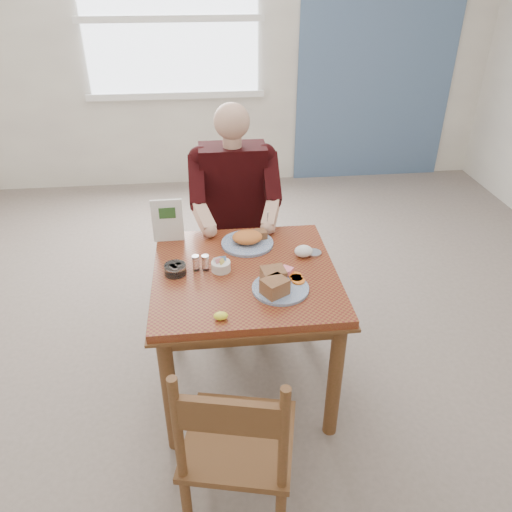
{
  "coord_description": "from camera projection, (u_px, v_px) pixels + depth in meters",
  "views": [
    {
      "loc": [
        -0.17,
        -2.07,
        2.09
      ],
      "look_at": [
        0.06,
        0.0,
        0.83
      ],
      "focal_mm": 35.0,
      "sensor_mm": 36.0,
      "label": 1
    }
  ],
  "objects": [
    {
      "name": "metal_dish",
      "position": [
        314.0,
        253.0,
        2.61
      ],
      "size": [
        0.09,
        0.09,
        0.01
      ],
      "primitive_type": "cylinder",
      "rotation": [
        0.0,
        0.0,
        0.19
      ],
      "color": "silver",
      "rests_on": "table"
    },
    {
      "name": "chair_near",
      "position": [
        237.0,
        447.0,
        1.9
      ],
      "size": [
        0.5,
        0.5,
        0.95
      ],
      "color": "brown",
      "rests_on": "ground"
    },
    {
      "name": "accent_panel",
      "position": [
        381.0,
        39.0,
        4.82
      ],
      "size": [
        1.6,
        0.02,
        2.8
      ],
      "primitive_type": "cube",
      "color": "#4A658B",
      "rests_on": "ground"
    },
    {
      "name": "diner",
      "position": [
        234.0,
        200.0,
        3.04
      ],
      "size": [
        0.53,
        0.56,
        1.39
      ],
      "color": "tan",
      "rests_on": "chair_far"
    },
    {
      "name": "chair_far",
      "position": [
        234.0,
        241.0,
        3.29
      ],
      "size": [
        0.42,
        0.42,
        0.95
      ],
      "color": "brown",
      "rests_on": "ground"
    },
    {
      "name": "shakers",
      "position": [
        201.0,
        263.0,
        2.46
      ],
      "size": [
        0.09,
        0.04,
        0.08
      ],
      "color": "white",
      "rests_on": "table"
    },
    {
      "name": "napkin",
      "position": [
        304.0,
        251.0,
        2.58
      ],
      "size": [
        0.1,
        0.08,
        0.06
      ],
      "primitive_type": "ellipsoid",
      "rotation": [
        0.0,
        0.0,
        -0.08
      ],
      "color": "white",
      "rests_on": "table"
    },
    {
      "name": "menu",
      "position": [
        168.0,
        220.0,
        2.67
      ],
      "size": [
        0.17,
        0.02,
        0.24
      ],
      "color": "white",
      "rests_on": "table"
    },
    {
      "name": "creamer",
      "position": [
        175.0,
        269.0,
        2.44
      ],
      "size": [
        0.11,
        0.11,
        0.05
      ],
      "color": "white",
      "rests_on": "table"
    },
    {
      "name": "floor",
      "position": [
        246.0,
        381.0,
        2.86
      ],
      "size": [
        6.0,
        6.0,
        0.0
      ],
      "primitive_type": "plane",
      "color": "#6A5E56",
      "rests_on": "ground"
    },
    {
      "name": "table",
      "position": [
        245.0,
        290.0,
        2.53
      ],
      "size": [
        0.92,
        0.92,
        0.75
      ],
      "color": "brown",
      "rests_on": "ground"
    },
    {
      "name": "near_plate",
      "position": [
        278.0,
        284.0,
        2.32
      ],
      "size": [
        0.35,
        0.35,
        0.09
      ],
      "color": "white",
      "rests_on": "table"
    },
    {
      "name": "lemon_wedge",
      "position": [
        221.0,
        316.0,
        2.13
      ],
      "size": [
        0.07,
        0.06,
        0.03
      ],
      "primitive_type": "ellipsoid",
      "rotation": [
        0.0,
        0.0,
        -0.33
      ],
      "color": "#FDFF35",
      "rests_on": "table"
    },
    {
      "name": "caddy",
      "position": [
        221.0,
        266.0,
        2.46
      ],
      "size": [
        0.12,
        0.12,
        0.07
      ],
      "color": "white",
      "rests_on": "table"
    },
    {
      "name": "far_plate",
      "position": [
        248.0,
        240.0,
        2.68
      ],
      "size": [
        0.35,
        0.35,
        0.08
      ],
      "color": "white",
      "rests_on": "table"
    },
    {
      "name": "wall_back",
      "position": [
        215.0,
        41.0,
        4.69
      ],
      "size": [
        5.5,
        0.0,
        5.5
      ],
      "primitive_type": "plane",
      "rotation": [
        1.57,
        0.0,
        0.0
      ],
      "color": "white",
      "rests_on": "ground"
    },
    {
      "name": "window",
      "position": [
        170.0,
        19.0,
        4.52
      ],
      "size": [
        1.72,
        0.04,
        1.42
      ],
      "color": "white",
      "rests_on": "wall_back"
    }
  ]
}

